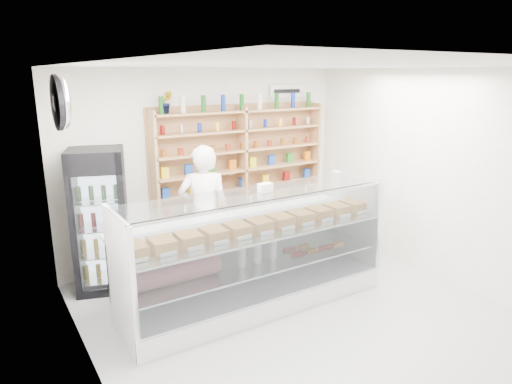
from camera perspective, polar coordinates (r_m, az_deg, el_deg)
room at (r=4.82m, az=7.25°, el=-1.44°), size 5.00×5.00×5.00m
display_counter at (r=5.59m, az=-0.22°, el=-10.19°), size 3.24×0.97×1.41m
shop_worker at (r=6.13m, az=-6.51°, el=-2.60°), size 0.79×0.68×1.84m
drinks_cooler at (r=6.12m, az=-18.86°, el=-3.35°), size 0.83×0.82×1.83m
wall_shelving at (r=6.94m, az=-1.73°, el=5.25°), size 2.84×0.28×1.33m
potted_plant at (r=6.35m, az=-11.15°, el=10.93°), size 0.20×0.18×0.30m
security_mirror at (r=4.85m, az=-23.05°, el=10.23°), size 0.15×0.50×0.50m
wall_sign at (r=7.46m, az=3.82°, el=12.48°), size 0.62×0.03×0.20m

